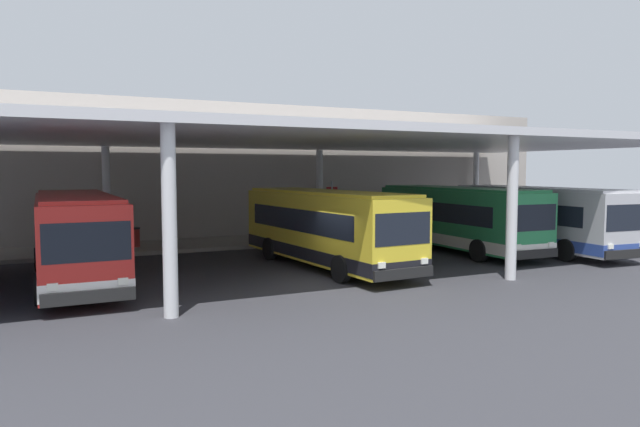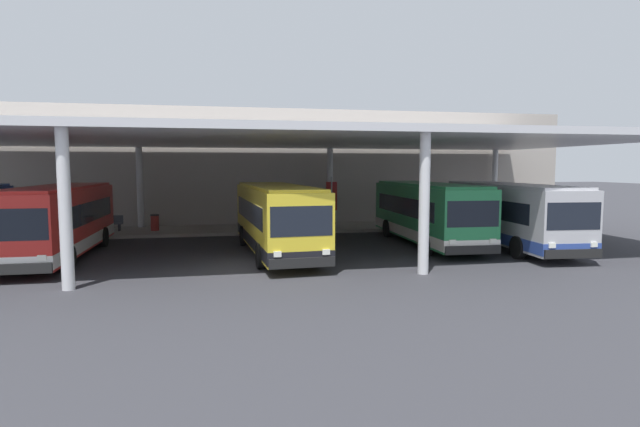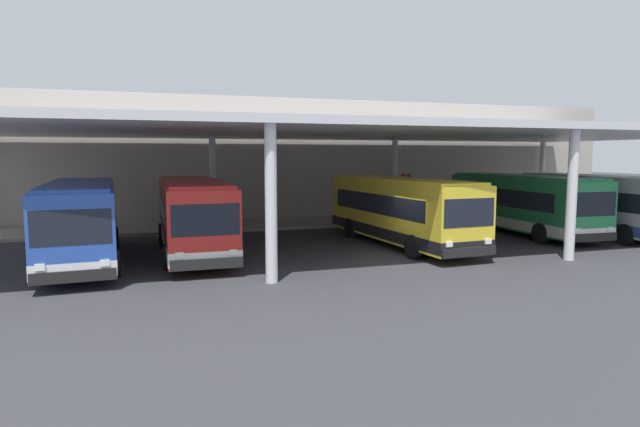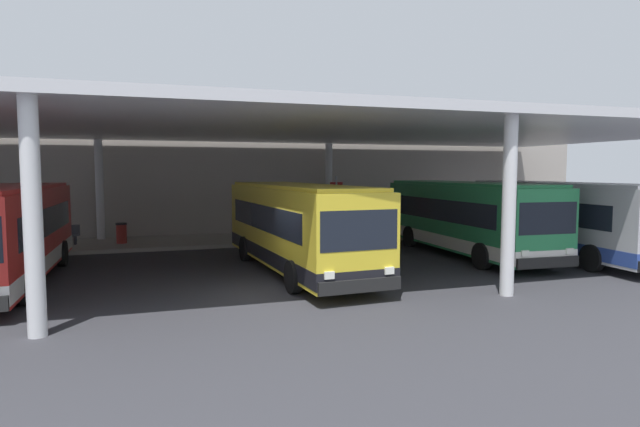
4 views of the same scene
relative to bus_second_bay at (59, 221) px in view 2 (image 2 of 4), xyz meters
The scene contains 11 objects.
ground_plane 9.18m from the bus_second_bay, 24.91° to the right, with size 200.00×200.00×0.00m, color #333338.
platform_kerb 11.52m from the bus_second_bay, 44.13° to the left, with size 42.00×4.50×0.18m, color gray.
station_building_facade 14.07m from the bus_second_bay, 53.81° to the left, with size 48.00×1.60×7.96m, color #ADA399.
canopy_shelter 9.13m from the bus_second_bay, 11.70° to the left, with size 40.00×17.00×5.55m.
bus_second_bay is the anchor object (origin of this frame).
bus_middle_bay 9.52m from the bus_second_bay, ahead, with size 3.17×10.66×3.17m.
bus_far_bay 17.45m from the bus_second_bay, ahead, with size 3.00×10.62×3.17m.
bus_departing 21.11m from the bus_second_bay, ahead, with size 3.27×10.68×3.17m.
bench_waiting 8.08m from the bus_second_bay, 87.68° to the left, with size 1.80×0.45×0.92m.
trash_bin 8.35m from the bus_second_bay, 68.05° to the left, with size 0.52×0.52×0.98m.
banner_sign 15.62m from the bus_second_bay, 27.19° to the left, with size 0.70×0.12×3.20m.
Camera 2 is at (-1.33, -19.91, 3.99)m, focal length 28.18 mm.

